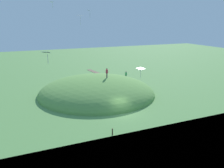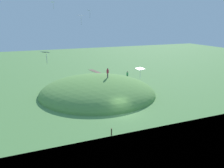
# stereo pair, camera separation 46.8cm
# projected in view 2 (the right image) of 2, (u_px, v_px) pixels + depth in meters

# --- Properties ---
(ground_plane) EXTENTS (160.00, 160.00, 0.00)m
(ground_plane) POSITION_uv_depth(u_px,v_px,m) (123.00, 113.00, 33.43)
(ground_plane) COLOR #5A8F49
(grass_hill) EXTENTS (20.89, 20.51, 5.87)m
(grass_hill) POSITION_uv_depth(u_px,v_px,m) (97.00, 93.00, 42.25)
(grass_hill) COLOR #5F9444
(grass_hill) RESTS_ON ground_plane
(dirt_path) EXTENTS (14.93, 3.07, 0.04)m
(dirt_path) POSITION_uv_depth(u_px,v_px,m) (104.00, 75.00, 56.54)
(dirt_path) COLOR brown
(dirt_path) RESTS_ON ground_plane
(person_with_child) EXTENTS (0.45, 0.45, 1.70)m
(person_with_child) POSITION_uv_depth(u_px,v_px,m) (108.00, 72.00, 41.33)
(person_with_child) COLOR #4F4449
(person_with_child) RESTS_ON grass_hill
(person_watching_kites) EXTENTS (0.57, 0.57, 1.85)m
(person_watching_kites) POSITION_uv_depth(u_px,v_px,m) (127.00, 74.00, 52.06)
(person_watching_kites) COLOR black
(person_watching_kites) RESTS_ON ground_plane
(kite_0) EXTENTS (0.86, 0.90, 1.20)m
(kite_0) POSITION_uv_depth(u_px,v_px,m) (45.00, 53.00, 22.75)
(kite_0) COLOR white
(kite_2) EXTENTS (0.71, 1.01, 1.60)m
(kite_2) POSITION_uv_depth(u_px,v_px,m) (81.00, 16.00, 38.86)
(kite_2) COLOR silver
(kite_3) EXTENTS (0.75, 0.59, 1.04)m
(kite_3) POSITION_uv_depth(u_px,v_px,m) (53.00, 2.00, 36.92)
(kite_3) COLOR silver
(kite_4) EXTENTS (0.76, 0.66, 1.07)m
(kite_4) POSITION_uv_depth(u_px,v_px,m) (89.00, 11.00, 29.62)
(kite_4) COLOR white
(kite_8) EXTENTS (1.00, 1.16, 1.13)m
(kite_8) POSITION_uv_depth(u_px,v_px,m) (140.00, 69.00, 27.06)
(kite_8) COLOR white
(mooring_post) EXTENTS (0.14, 0.14, 0.82)m
(mooring_post) POSITION_uv_depth(u_px,v_px,m) (111.00, 132.00, 26.76)
(mooring_post) COLOR brown
(mooring_post) RESTS_ON ground_plane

